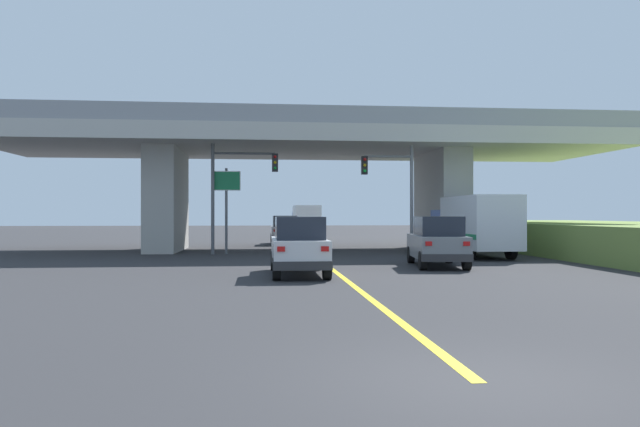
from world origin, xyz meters
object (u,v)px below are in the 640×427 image
(suv_lead, at_px, (299,246))
(traffic_signal_nearside, at_px, (395,185))
(semi_truck_distant, at_px, (306,220))
(highway_sign, at_px, (226,191))
(suv_crossing, at_px, (437,241))
(sedan_oncoming, at_px, (284,230))
(box_truck, at_px, (474,225))
(traffic_signal_farside, at_px, (234,181))

(suv_lead, relative_size, traffic_signal_nearside, 0.79)
(traffic_signal_nearside, relative_size, semi_truck_distant, 0.77)
(highway_sign, bearing_deg, suv_crossing, -43.97)
(suv_crossing, xyz_separation_m, sedan_oncoming, (-5.43, 18.63, 0.00))
(traffic_signal_nearside, bearing_deg, box_truck, -30.51)
(traffic_signal_farside, bearing_deg, sedan_oncoming, 73.43)
(box_truck, height_order, highway_sign, highway_sign)
(suv_lead, xyz_separation_m, suv_crossing, (5.75, 2.81, 0.00))
(traffic_signal_farside, xyz_separation_m, highway_sign, (-0.42, 0.20, -0.54))
(suv_crossing, bearing_deg, semi_truck_distant, 101.68)
(traffic_signal_nearside, distance_m, semi_truck_distant, 25.27)
(box_truck, bearing_deg, semi_truck_distant, 103.39)
(suv_crossing, bearing_deg, traffic_signal_farside, 141.95)
(suv_lead, relative_size, traffic_signal_farside, 0.74)
(suv_lead, height_order, traffic_signal_farside, traffic_signal_farside)
(sedan_oncoming, distance_m, traffic_signal_nearside, 12.56)
(suv_crossing, distance_m, sedan_oncoming, 19.40)
(suv_lead, distance_m, box_truck, 12.53)
(suv_lead, relative_size, semi_truck_distant, 0.61)
(box_truck, bearing_deg, suv_lead, -138.21)
(suv_lead, xyz_separation_m, traffic_signal_farside, (-2.73, 11.20, 2.87))
(sedan_oncoming, xyz_separation_m, semi_truck_distant, (2.56, 14.02, 0.55))
(box_truck, relative_size, traffic_signal_farside, 1.20)
(suv_crossing, xyz_separation_m, box_truck, (3.58, 5.53, 0.58))
(suv_lead, xyz_separation_m, traffic_signal_nearside, (5.77, 10.44, 2.66))
(semi_truck_distant, bearing_deg, traffic_signal_farside, -103.00)
(suv_lead, height_order, semi_truck_distant, semi_truck_distant)
(box_truck, xyz_separation_m, traffic_signal_nearside, (-3.56, 2.10, 2.09))
(suv_crossing, bearing_deg, traffic_signal_nearside, 96.50)
(suv_lead, distance_m, semi_truck_distant, 35.58)
(box_truck, bearing_deg, sedan_oncoming, 124.54)
(highway_sign, xyz_separation_m, semi_truck_distant, (6.03, 24.06, -1.77))
(box_truck, distance_m, highway_sign, 12.97)
(semi_truck_distant, bearing_deg, box_truck, -76.61)
(suv_lead, xyz_separation_m, highway_sign, (-3.15, 11.40, 2.33))
(box_truck, relative_size, highway_sign, 1.61)
(suv_lead, bearing_deg, box_truck, 41.79)
(suv_crossing, distance_m, traffic_signal_farside, 12.26)
(box_truck, xyz_separation_m, sedan_oncoming, (-9.01, 13.10, -0.58))
(box_truck, distance_m, traffic_signal_nearside, 4.63)
(box_truck, height_order, traffic_signal_farside, traffic_signal_farside)
(highway_sign, bearing_deg, traffic_signal_nearside, -6.13)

